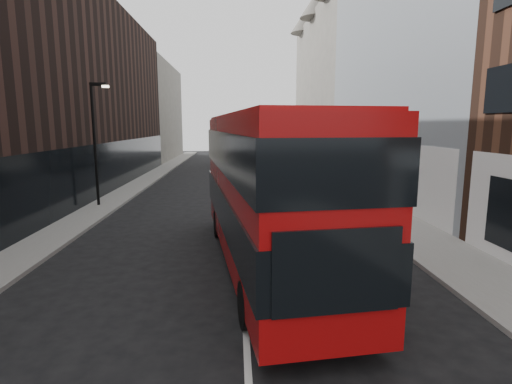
{
  "coord_description": "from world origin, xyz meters",
  "views": [
    {
      "loc": [
        -0.21,
        -5.5,
        4.78
      ],
      "look_at": [
        0.49,
        8.07,
        2.5
      ],
      "focal_mm": 28.0,
      "sensor_mm": 36.0,
      "label": 1
    }
  ],
  "objects": [
    {
      "name": "car_a",
      "position": [
        1.85,
        15.43,
        0.73
      ],
      "size": [
        2.28,
        4.47,
        1.46
      ],
      "primitive_type": "imported",
      "rotation": [
        0.0,
        0.0,
        -0.13
      ],
      "color": "black",
      "rests_on": "ground"
    },
    {
      "name": "street_lamp",
      "position": [
        -8.22,
        18.0,
        4.18
      ],
      "size": [
        1.06,
        0.22,
        7.0
      ],
      "color": "black",
      "rests_on": "sidewalk_left"
    },
    {
      "name": "car_b",
      "position": [
        3.44,
        21.76,
        0.65
      ],
      "size": [
        1.66,
        4.04,
        1.3
      ],
      "primitive_type": "imported",
      "rotation": [
        0.0,
        0.0,
        -0.07
      ],
      "color": "#989BA0",
      "rests_on": "ground"
    },
    {
      "name": "grey_bus",
      "position": [
        0.8,
        41.42,
        2.17
      ],
      "size": [
        3.78,
        12.72,
        4.05
      ],
      "rotation": [
        0.0,
        0.0,
        0.07
      ],
      "color": "black",
      "rests_on": "ground"
    },
    {
      "name": "red_bus",
      "position": [
        0.8,
        7.52,
        2.84
      ],
      "size": [
        4.56,
        12.92,
        5.12
      ],
      "rotation": [
        0.0,
        0.0,
        0.13
      ],
      "color": "#9F090A",
      "rests_on": "ground"
    },
    {
      "name": "building_left_far",
      "position": [
        -11.5,
        52.0,
        6.5
      ],
      "size": [
        5.0,
        20.0,
        13.0
      ],
      "primitive_type": "cube",
      "color": "slate",
      "rests_on": "ground"
    },
    {
      "name": "building_left_mid",
      "position": [
        -11.5,
        30.0,
        7.0
      ],
      "size": [
        5.0,
        24.0,
        14.0
      ],
      "primitive_type": "cube",
      "color": "black",
      "rests_on": "ground"
    },
    {
      "name": "car_c",
      "position": [
        1.37,
        24.86,
        0.72
      ],
      "size": [
        2.55,
        5.15,
        1.44
      ],
      "primitive_type": "imported",
      "rotation": [
        0.0,
        0.0,
        0.11
      ],
      "color": "black",
      "rests_on": "ground"
    },
    {
      "name": "sidewalk_left",
      "position": [
        -8.0,
        25.0,
        0.07
      ],
      "size": [
        2.0,
        80.0,
        0.15
      ],
      "primitive_type": "cube",
      "color": "slate",
      "rests_on": "ground"
    },
    {
      "name": "sidewalk_right",
      "position": [
        7.5,
        25.0,
        0.07
      ],
      "size": [
        3.0,
        80.0,
        0.15
      ],
      "primitive_type": "cube",
      "color": "slate",
      "rests_on": "ground"
    },
    {
      "name": "building_victorian",
      "position": [
        11.38,
        44.0,
        9.66
      ],
      "size": [
        6.5,
        24.0,
        21.0
      ],
      "color": "slate",
      "rests_on": "ground"
    },
    {
      "name": "building_modern_block",
      "position": [
        11.47,
        21.0,
        9.9
      ],
      "size": [
        5.03,
        22.0,
        20.0
      ],
      "color": "#A9AEB4",
      "rests_on": "ground"
    }
  ]
}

